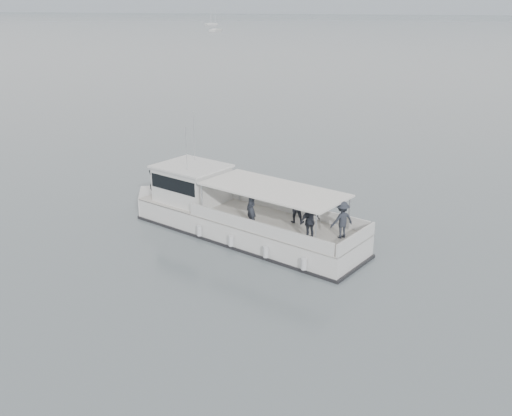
# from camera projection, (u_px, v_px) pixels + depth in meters

# --- Properties ---
(ground) EXTENTS (1400.00, 1400.00, 0.00)m
(ground) POSITION_uv_depth(u_px,v_px,m) (345.00, 221.00, 31.17)
(ground) COLOR slate
(ground) RESTS_ON ground
(tour_boat) EXTENTS (13.94, 7.81, 5.98)m
(tour_boat) POSITION_uv_depth(u_px,v_px,m) (228.00, 213.00, 29.47)
(tour_boat) COLOR silver
(tour_boat) RESTS_ON ground
(moored_fleet) EXTENTS (355.14, 352.33, 9.37)m
(moored_fleet) POSITION_uv_depth(u_px,v_px,m) (372.00, 36.00, 192.08)
(moored_fleet) COLOR silver
(moored_fleet) RESTS_ON ground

